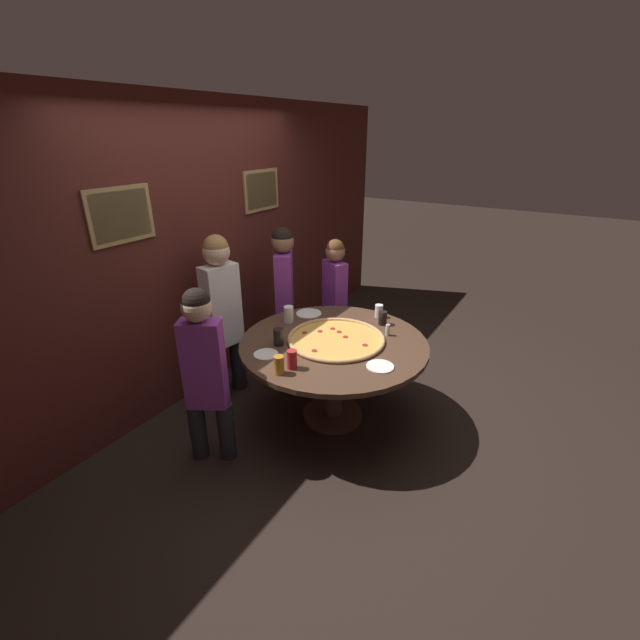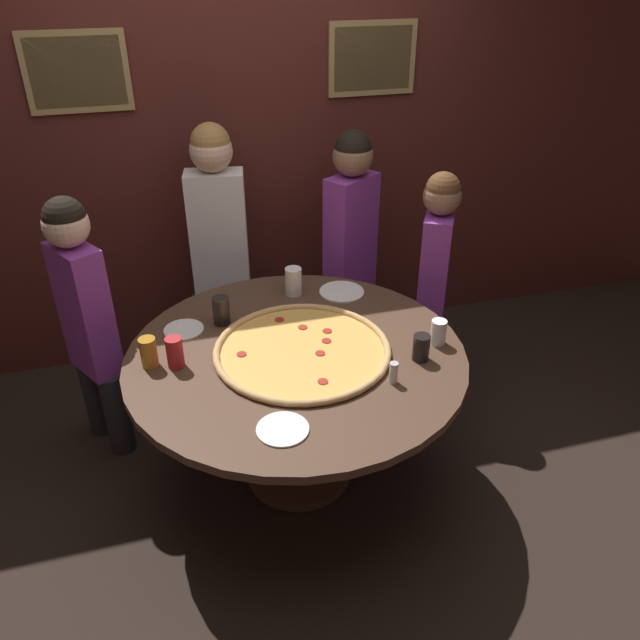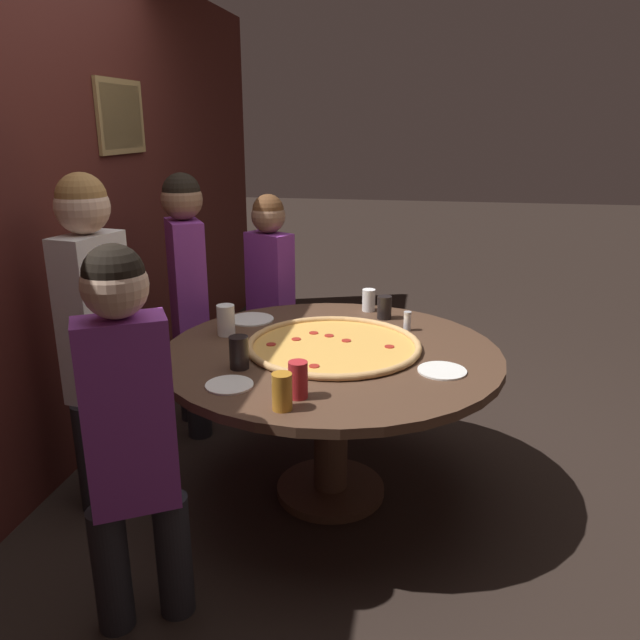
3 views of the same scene
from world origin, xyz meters
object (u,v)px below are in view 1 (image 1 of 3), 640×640
Objects in this scene: giant_pizza at (336,339)px; drink_cup_centre_back at (279,337)px; drink_cup_far_left at (279,365)px; diner_far_left at (335,294)px; dining_table at (333,356)px; diner_far_right at (222,309)px; drink_cup_near_left at (292,359)px; drink_cup_beside_pizza at (383,318)px; drink_cup_by_shaker at (379,311)px; drink_cup_far_right at (289,314)px; white_plate_right_side at (380,366)px; white_plate_beside_cup at (309,313)px; white_plate_near_front at (266,354)px; diner_side_left at (284,290)px; diner_side_right at (204,368)px; condiment_shaker at (388,330)px.

drink_cup_centre_back is (-0.31, 0.35, 0.06)m from giant_pizza.
drink_cup_far_left is 0.10× the size of diner_far_left.
diner_far_right reaches higher than dining_table.
diner_far_right is at bearing 71.32° from drink_cup_near_left.
drink_cup_beside_pizza is 0.16m from drink_cup_by_shaker.
drink_cup_far_right is at bearing 118.35° from drink_cup_beside_pizza.
white_plate_right_side is at bearing -51.12° from drink_cup_far_left.
white_plate_beside_cup is 1.11m from white_plate_right_side.
drink_cup_by_shaker is (1.27, -0.18, -0.01)m from drink_cup_far_left.
white_plate_near_front is at bearing 158.71° from drink_cup_by_shaker.
white_plate_right_side is at bearing -82.70° from drink_cup_centre_back.
drink_cup_far_left reaches higher than giant_pizza.
drink_cup_by_shaker is 0.91m from white_plate_right_side.
drink_cup_centre_back reaches higher than giant_pizza.
drink_cup_centre_back is (0.35, 0.27, 0.00)m from drink_cup_far_left.
drink_cup_by_shaker is 0.08× the size of diner_side_left.
diner_side_right reaches higher than dining_table.
drink_cup_near_left reaches higher than white_plate_beside_cup.
drink_cup_centre_back is 0.09× the size of diner_side_left.
diner_side_right is (-1.55, 0.63, -0.02)m from drink_cup_by_shaker.
diner_far_right reaches higher than giant_pizza.
drink_cup_near_left reaches higher than white_plate_right_side.
drink_cup_beside_pizza is at bearing -13.04° from drink_cup_near_left.
drink_cup_far_right is at bearing 25.13° from drink_cup_centre_back.
diner_far_left is at bearing 42.86° from white_plate_right_side.
white_plate_right_side is at bearing -174.37° from diner_side_right.
diner_far_right reaches higher than drink_cup_centre_back.
diner_side_right is at bearing 150.27° from giant_pizza.
drink_cup_near_left reaches higher than drink_cup_far_left.
drink_cup_far_left reaches higher than dining_table.
drink_cup_centre_back reaches higher than dining_table.
white_plate_right_side is (0.11, -0.83, -0.07)m from drink_cup_centre_back.
drink_cup_beside_pizza is 0.64× the size of white_plate_near_front.
diner_side_left reaches higher than drink_cup_far_left.
drink_cup_beside_pizza is at bearing -143.23° from drink_cup_by_shaker.
drink_cup_beside_pizza is 0.70m from white_plate_beside_cup.
diner_far_left is (0.58, 0.84, -0.04)m from condiment_shaker.
condiment_shaker is (0.22, -0.86, -0.03)m from drink_cup_far_right.
diner_far_left is (0.79, -0.01, -0.06)m from drink_cup_far_right.
drink_cup_centre_back is 1.43× the size of condiment_shaker.
drink_cup_near_left is at bearing 174.91° from giant_pizza.
drink_cup_near_left reaches higher than white_plate_near_front.
diner_side_left reaches higher than white_plate_right_side.
diner_far_right is (0.33, 0.99, 0.05)m from drink_cup_near_left.
drink_cup_centre_back is at bearing 37.23° from drink_cup_far_left.
drink_cup_centre_back is at bearing 51.22° from drink_cup_near_left.
diner_side_left is 1.50m from diner_side_right.
giant_pizza is 6.61× the size of drink_cup_beside_pizza.
diner_far_right is at bearing 111.19° from condiment_shaker.
diner_side_left reaches higher than diner_far_left.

